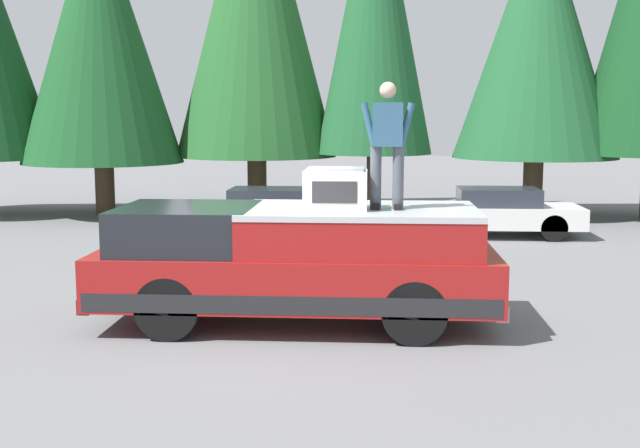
% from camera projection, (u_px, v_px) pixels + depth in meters
% --- Properties ---
extents(ground_plane, '(90.00, 90.00, 0.00)m').
position_uv_depth(ground_plane, '(261.00, 325.00, 11.04)').
color(ground_plane, slate).
extents(pickup_truck, '(2.01, 5.54, 1.65)m').
position_uv_depth(pickup_truck, '(297.00, 263.00, 10.96)').
color(pickup_truck, maroon).
rests_on(pickup_truck, ground).
extents(compressor_unit, '(0.65, 0.84, 0.56)m').
position_uv_depth(compressor_unit, '(336.00, 189.00, 10.59)').
color(compressor_unit, white).
rests_on(compressor_unit, pickup_truck).
extents(person_on_truck_bed, '(0.29, 0.72, 1.69)m').
position_uv_depth(person_on_truck_bed, '(387.00, 142.00, 10.53)').
color(person_on_truck_bed, '#4C515B').
rests_on(person_on_truck_bed, pickup_truck).
extents(parked_car_white, '(1.64, 4.10, 1.16)m').
position_uv_depth(parked_car_white, '(494.00, 212.00, 18.95)').
color(parked_car_white, white).
rests_on(parked_car_white, ground).
extents(parked_car_black, '(1.64, 4.10, 1.16)m').
position_uv_depth(parked_car_black, '(267.00, 213.00, 18.88)').
color(parked_car_black, black).
rests_on(parked_car_black, ground).
extents(conifer_left, '(4.66, 4.66, 8.68)m').
position_uv_depth(conifer_left, '(538.00, 33.00, 22.21)').
color(conifer_left, '#4C3826').
rests_on(conifer_left, ground).
extents(conifer_center_left, '(3.33, 3.33, 10.13)m').
position_uv_depth(conifer_center_left, '(375.00, 6.00, 22.36)').
color(conifer_center_left, '#4C3826').
rests_on(conifer_center_left, ground).
extents(conifer_center_right, '(4.80, 4.80, 10.77)m').
position_uv_depth(conifer_center_right, '(255.00, 1.00, 23.20)').
color(conifer_center_right, '#4C3826').
rests_on(conifer_center_right, ground).
extents(conifer_right, '(4.57, 4.57, 8.89)m').
position_uv_depth(conifer_right, '(99.00, 32.00, 22.28)').
color(conifer_right, '#4C3826').
rests_on(conifer_right, ground).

